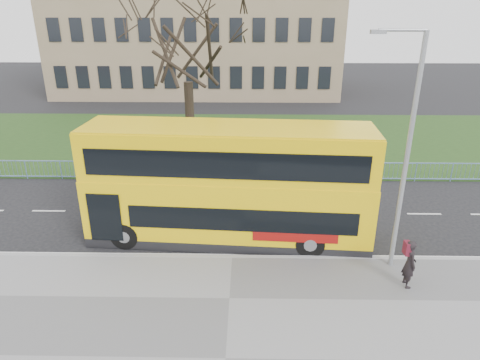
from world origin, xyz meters
TOP-DOWN VIEW (x-y plane):
  - ground at (0.00, 0.00)m, footprint 120.00×120.00m
  - pavement at (0.00, -6.75)m, footprint 80.00×10.50m
  - kerb at (0.00, -1.55)m, footprint 80.00×0.20m
  - grass_verge at (0.00, 14.30)m, footprint 80.00×15.40m
  - guard_railing at (0.00, 6.60)m, footprint 40.00×0.12m
  - bare_tree at (-3.00, 10.00)m, footprint 8.10×8.10m
  - civic_building at (-5.00, 35.00)m, footprint 30.00×15.00m
  - yellow_bus at (-0.20, 0.14)m, footprint 11.63×3.49m
  - pedestrian at (6.15, -3.29)m, footprint 0.45×0.66m
  - street_lamp at (5.89, -2.00)m, footprint 1.79×0.19m

SIDE VIEW (x-z plane):
  - ground at x=0.00m, z-range 0.00..0.00m
  - grass_verge at x=0.00m, z-range 0.00..0.08m
  - pavement at x=0.00m, z-range 0.00..0.12m
  - kerb at x=0.00m, z-range 0.00..0.14m
  - guard_railing at x=0.00m, z-range 0.00..1.10m
  - pedestrian at x=6.15m, z-range 0.12..1.88m
  - yellow_bus at x=-0.20m, z-range 0.17..4.98m
  - street_lamp at x=5.89m, z-range 0.53..8.96m
  - bare_tree at x=-3.00m, z-range 0.08..11.64m
  - civic_building at x=-5.00m, z-range 0.00..14.00m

